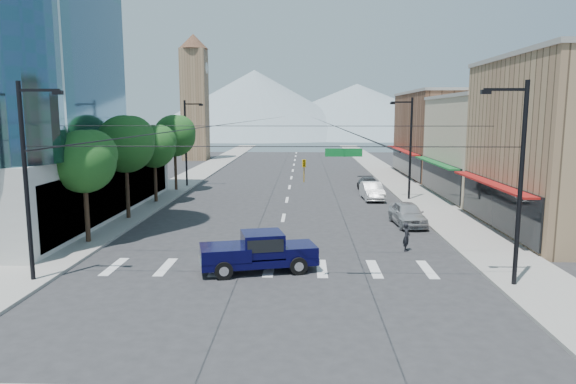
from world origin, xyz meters
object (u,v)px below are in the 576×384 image
(pedestrian, at_px, (406,237))
(parked_car_near, at_px, (407,214))
(pickup_truck, at_px, (258,251))
(parked_car_far, at_px, (369,185))
(parked_car_mid, at_px, (372,191))

(pedestrian, distance_m, parked_car_near, 6.90)
(pickup_truck, relative_size, parked_car_far, 1.30)
(pedestrian, height_order, parked_car_mid, pedestrian)
(pickup_truck, bearing_deg, pedestrian, 12.59)
(parked_car_near, xyz_separation_m, parked_car_mid, (-1.03, 10.69, -0.02))
(parked_car_near, relative_size, parked_car_far, 1.02)
(parked_car_near, bearing_deg, pickup_truck, -134.99)
(pickup_truck, bearing_deg, parked_car_mid, 54.86)
(parked_car_mid, xyz_separation_m, parked_car_far, (0.33, 4.91, -0.11))
(parked_car_near, height_order, parked_car_mid, parked_car_near)
(pedestrian, height_order, parked_car_near, pedestrian)
(pickup_truck, relative_size, parked_car_mid, 1.27)
(parked_car_mid, distance_m, parked_car_far, 4.92)
(parked_car_mid, relative_size, parked_car_far, 1.03)
(pickup_truck, height_order, parked_car_mid, pickup_truck)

